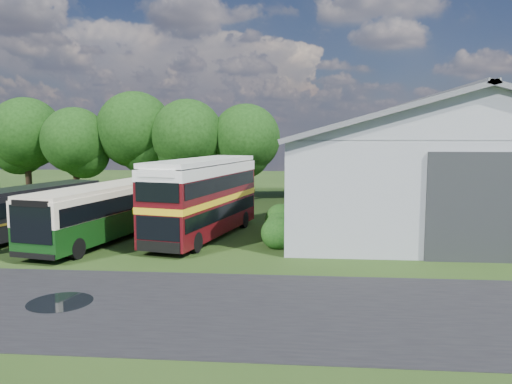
# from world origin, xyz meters

# --- Properties ---
(ground) EXTENTS (120.00, 120.00, 0.00)m
(ground) POSITION_xyz_m (0.00, 0.00, 0.00)
(ground) COLOR #1B3210
(ground) RESTS_ON ground
(asphalt_road) EXTENTS (60.00, 8.00, 0.02)m
(asphalt_road) POSITION_xyz_m (3.00, -3.00, 0.00)
(asphalt_road) COLOR black
(asphalt_road) RESTS_ON ground
(puddle) EXTENTS (2.20, 2.20, 0.01)m
(puddle) POSITION_xyz_m (-1.50, -3.00, 0.00)
(puddle) COLOR black
(puddle) RESTS_ON ground
(storage_shed) EXTENTS (18.80, 24.80, 8.15)m
(storage_shed) POSITION_xyz_m (15.00, 15.98, 4.17)
(storage_shed) COLOR gray
(storage_shed) RESTS_ON ground
(tree_left_a) EXTENTS (6.46, 6.46, 9.12)m
(tree_left_a) POSITION_xyz_m (-18.00, 24.50, 5.87)
(tree_left_a) COLOR black
(tree_left_a) RESTS_ON ground
(tree_left_b) EXTENTS (5.78, 5.78, 8.16)m
(tree_left_b) POSITION_xyz_m (-13.00, 23.50, 5.25)
(tree_left_b) COLOR black
(tree_left_b) RESTS_ON ground
(tree_mid) EXTENTS (6.80, 6.80, 9.60)m
(tree_mid) POSITION_xyz_m (-8.00, 24.80, 6.18)
(tree_mid) COLOR black
(tree_mid) RESTS_ON ground
(tree_right_a) EXTENTS (6.26, 6.26, 8.83)m
(tree_right_a) POSITION_xyz_m (-3.00, 23.80, 5.69)
(tree_right_a) COLOR black
(tree_right_a) RESTS_ON ground
(tree_right_b) EXTENTS (5.98, 5.98, 8.45)m
(tree_right_b) POSITION_xyz_m (2.00, 24.60, 5.44)
(tree_right_b) COLOR black
(tree_right_b) RESTS_ON ground
(shrub_front) EXTENTS (1.70, 1.70, 1.70)m
(shrub_front) POSITION_xyz_m (5.60, 6.00, 0.00)
(shrub_front) COLOR #194714
(shrub_front) RESTS_ON ground
(shrub_mid) EXTENTS (1.60, 1.60, 1.60)m
(shrub_mid) POSITION_xyz_m (5.60, 8.00, 0.00)
(shrub_mid) COLOR #194714
(shrub_mid) RESTS_ON ground
(shrub_back) EXTENTS (1.80, 1.80, 1.80)m
(shrub_back) POSITION_xyz_m (5.60, 10.00, 0.00)
(shrub_back) COLOR #194714
(shrub_back) RESTS_ON ground
(bus_green_single) EXTENTS (4.80, 11.31, 3.04)m
(bus_green_single) POSITION_xyz_m (-3.87, 6.95, 1.62)
(bus_green_single) COLOR black
(bus_green_single) RESTS_ON ground
(bus_maroon_double) EXTENTS (4.92, 10.62, 4.42)m
(bus_maroon_double) POSITION_xyz_m (1.35, 8.29, 2.21)
(bus_maroon_double) COLOR black
(bus_maroon_double) RESTS_ON ground
(bus_dark_single) EXTENTS (4.89, 10.54, 2.83)m
(bus_dark_single) POSITION_xyz_m (-8.55, 7.43, 1.51)
(bus_dark_single) COLOR black
(bus_dark_single) RESTS_ON ground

